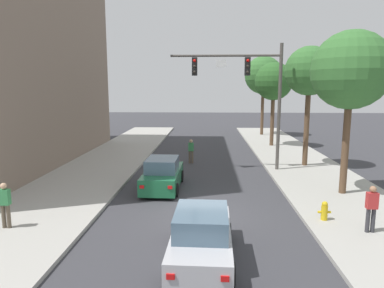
{
  "coord_description": "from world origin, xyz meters",
  "views": [
    {
      "loc": [
        0.34,
        -13.28,
        5.04
      ],
      "look_at": [
        -0.52,
        5.52,
        2.0
      ],
      "focal_mm": 32.17,
      "sensor_mm": 36.0,
      "label": 1
    }
  ],
  "objects_px": {
    "car_following_silver": "(202,238)",
    "pedestrian_sidewalk_right_walker": "(372,207)",
    "pedestrian_crossing_road": "(191,150)",
    "traffic_signal_mast": "(249,83)",
    "street_tree_farthest": "(263,75)",
    "pedestrian_sidewalk_left_walker": "(5,203)",
    "car_lead_green": "(163,175)",
    "street_tree_nearest": "(351,71)",
    "street_tree_third": "(274,82)",
    "street_tree_second": "(309,72)",
    "fire_hydrant": "(324,211)"
  },
  "relations": [
    {
      "from": "car_following_silver",
      "to": "pedestrian_sidewalk_right_walker",
      "type": "height_order",
      "value": "pedestrian_sidewalk_right_walker"
    },
    {
      "from": "pedestrian_crossing_road",
      "to": "traffic_signal_mast",
      "type": "bearing_deg",
      "value": -31.27
    },
    {
      "from": "pedestrian_crossing_road",
      "to": "street_tree_farthest",
      "type": "xyz_separation_m",
      "value": [
        6.94,
        14.16,
        5.49
      ]
    },
    {
      "from": "pedestrian_sidewalk_left_walker",
      "to": "car_lead_green",
      "type": "bearing_deg",
      "value": 48.97
    },
    {
      "from": "street_tree_nearest",
      "to": "street_tree_third",
      "type": "xyz_separation_m",
      "value": [
        -0.84,
        13.82,
        -0.22
      ]
    },
    {
      "from": "pedestrian_crossing_road",
      "to": "pedestrian_sidewalk_right_walker",
      "type": "relative_size",
      "value": 1.0
    },
    {
      "from": "car_lead_green",
      "to": "street_tree_third",
      "type": "height_order",
      "value": "street_tree_third"
    },
    {
      "from": "street_tree_second",
      "to": "street_tree_third",
      "type": "xyz_separation_m",
      "value": [
        -0.72,
        7.83,
        -0.46
      ]
    },
    {
      "from": "pedestrian_crossing_road",
      "to": "street_tree_second",
      "type": "bearing_deg",
      "value": -6.8
    },
    {
      "from": "street_tree_farthest",
      "to": "traffic_signal_mast",
      "type": "bearing_deg",
      "value": -101.84
    },
    {
      "from": "car_following_silver",
      "to": "pedestrian_crossing_road",
      "type": "bearing_deg",
      "value": 94.1
    },
    {
      "from": "pedestrian_crossing_road",
      "to": "car_following_silver",
      "type": "bearing_deg",
      "value": -85.9
    },
    {
      "from": "street_tree_second",
      "to": "pedestrian_crossing_road",
      "type": "bearing_deg",
      "value": 173.2
    },
    {
      "from": "car_following_silver",
      "to": "pedestrian_sidewalk_left_walker",
      "type": "bearing_deg",
      "value": 165.56
    },
    {
      "from": "street_tree_farthest",
      "to": "street_tree_third",
      "type": "bearing_deg",
      "value": -92.01
    },
    {
      "from": "car_following_silver",
      "to": "street_tree_second",
      "type": "distance_m",
      "value": 15.09
    },
    {
      "from": "pedestrian_sidewalk_left_walker",
      "to": "pedestrian_crossing_road",
      "type": "relative_size",
      "value": 1.0
    },
    {
      "from": "pedestrian_crossing_road",
      "to": "street_tree_third",
      "type": "distance_m",
      "value": 10.72
    },
    {
      "from": "traffic_signal_mast",
      "to": "pedestrian_sidewalk_right_walker",
      "type": "height_order",
      "value": "traffic_signal_mast"
    },
    {
      "from": "car_lead_green",
      "to": "pedestrian_sidewalk_left_walker",
      "type": "xyz_separation_m",
      "value": [
        -4.85,
        -5.58,
        0.34
      ]
    },
    {
      "from": "street_tree_farthest",
      "to": "pedestrian_crossing_road",
      "type": "bearing_deg",
      "value": -116.12
    },
    {
      "from": "street_tree_farthest",
      "to": "car_lead_green",
      "type": "bearing_deg",
      "value": -111.78
    },
    {
      "from": "car_lead_green",
      "to": "street_tree_second",
      "type": "bearing_deg",
      "value": 31.25
    },
    {
      "from": "pedestrian_sidewalk_left_walker",
      "to": "street_tree_nearest",
      "type": "relative_size",
      "value": 0.22
    },
    {
      "from": "pedestrian_sidewalk_left_walker",
      "to": "street_tree_nearest",
      "type": "distance_m",
      "value": 15.11
    },
    {
      "from": "car_following_silver",
      "to": "street_tree_third",
      "type": "bearing_deg",
      "value": 74.32
    },
    {
      "from": "car_lead_green",
      "to": "pedestrian_sidewalk_left_walker",
      "type": "relative_size",
      "value": 2.6
    },
    {
      "from": "pedestrian_sidewalk_left_walker",
      "to": "fire_hydrant",
      "type": "height_order",
      "value": "pedestrian_sidewalk_left_walker"
    },
    {
      "from": "street_tree_third",
      "to": "pedestrian_sidewalk_left_walker",
      "type": "bearing_deg",
      "value": -124.3
    },
    {
      "from": "street_tree_nearest",
      "to": "street_tree_third",
      "type": "distance_m",
      "value": 13.84
    },
    {
      "from": "car_lead_green",
      "to": "fire_hydrant",
      "type": "distance_m",
      "value": 7.94
    },
    {
      "from": "pedestrian_sidewalk_left_walker",
      "to": "pedestrian_crossing_road",
      "type": "bearing_deg",
      "value": 62.77
    },
    {
      "from": "street_tree_nearest",
      "to": "street_tree_farthest",
      "type": "distance_m",
      "value": 21.04
    },
    {
      "from": "traffic_signal_mast",
      "to": "pedestrian_sidewalk_right_walker",
      "type": "bearing_deg",
      "value": -71.0
    },
    {
      "from": "traffic_signal_mast",
      "to": "street_tree_second",
      "type": "bearing_deg",
      "value": 17.95
    },
    {
      "from": "pedestrian_sidewalk_left_walker",
      "to": "street_tree_third",
      "type": "height_order",
      "value": "street_tree_third"
    },
    {
      "from": "pedestrian_sidewalk_right_walker",
      "to": "car_lead_green",
      "type": "bearing_deg",
      "value": 145.68
    },
    {
      "from": "fire_hydrant",
      "to": "street_tree_third",
      "type": "height_order",
      "value": "street_tree_third"
    },
    {
      "from": "car_following_silver",
      "to": "pedestrian_sidewalk_left_walker",
      "type": "relative_size",
      "value": 2.61
    },
    {
      "from": "car_following_silver",
      "to": "street_tree_second",
      "type": "xyz_separation_m",
      "value": [
        6.44,
        12.55,
        5.34
      ]
    },
    {
      "from": "traffic_signal_mast",
      "to": "car_following_silver",
      "type": "height_order",
      "value": "traffic_signal_mast"
    },
    {
      "from": "pedestrian_sidewalk_left_walker",
      "to": "pedestrian_sidewalk_right_walker",
      "type": "relative_size",
      "value": 1.0
    },
    {
      "from": "street_tree_second",
      "to": "pedestrian_sidewalk_left_walker",
      "type": "bearing_deg",
      "value": -141.23
    },
    {
      "from": "fire_hydrant",
      "to": "street_tree_farthest",
      "type": "xyz_separation_m",
      "value": [
        1.41,
        24.53,
        5.89
      ]
    },
    {
      "from": "car_following_silver",
      "to": "pedestrian_sidewalk_right_walker",
      "type": "bearing_deg",
      "value": 19.1
    },
    {
      "from": "pedestrian_sidewalk_left_walker",
      "to": "fire_hydrant",
      "type": "distance_m",
      "value": 11.61
    },
    {
      "from": "car_following_silver",
      "to": "pedestrian_sidewalk_right_walker",
      "type": "relative_size",
      "value": 2.61
    },
    {
      "from": "street_tree_farthest",
      "to": "pedestrian_sidewalk_right_walker",
      "type": "bearing_deg",
      "value": -90.47
    },
    {
      "from": "street_tree_nearest",
      "to": "car_lead_green",
      "type": "bearing_deg",
      "value": 174.7
    },
    {
      "from": "pedestrian_crossing_road",
      "to": "street_tree_third",
      "type": "bearing_deg",
      "value": 46.08
    }
  ]
}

